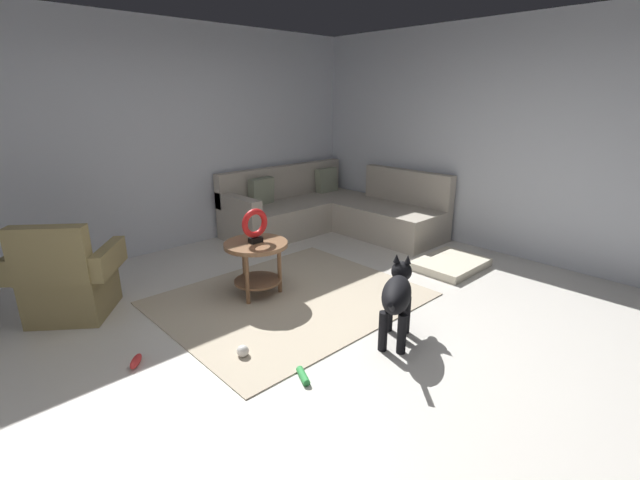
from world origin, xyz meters
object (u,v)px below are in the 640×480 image
sectional_couch (330,212)px  torus_sculpture (255,225)px  dog_toy_ball (243,351)px  dog_toy_bone (136,361)px  dog (397,295)px  armchair (68,282)px  side_table (256,255)px  dog_toy_rope (303,376)px  dog_bed_mat (450,264)px

sectional_couch → torus_sculpture: (-2.00, -1.04, 0.42)m
dog_toy_ball → dog_toy_bone: (-0.62, 0.44, -0.02)m
dog → dog_toy_ball: bearing=-151.0°
dog_toy_bone → armchair: bearing=95.2°
dog_toy_bone → side_table: bearing=15.1°
dog → dog_toy_ball: (-1.04, 0.61, -0.33)m
armchair → dog_toy_rope: bearing=-29.5°
sectional_couch → armchair: (-3.44, -0.27, 0.03)m
armchair → dog_toy_ball: (0.72, -1.56, -0.28)m
dog_toy_rope → armchair: bearing=112.7°
sectional_couch → dog: size_ratio=2.97×
dog_bed_mat → dog_toy_bone: 3.38m
torus_sculpture → dog_toy_ball: (-0.71, -0.80, -0.67)m
dog_toy_rope → sectional_couch: bearing=42.5°
armchair → dog: 2.80m
side_table → dog_toy_rope: size_ratio=3.43×
sectional_couch → dog_toy_bone: 3.63m
sectional_couch → dog_toy_bone: sectional_couch is taller
dog_toy_bone → torus_sculpture: bearing=15.1°
sectional_couch → dog_toy_ball: size_ratio=24.66×
sectional_couch → torus_sculpture: bearing=-152.6°
torus_sculpture → dog_toy_bone: (-1.33, -0.36, -0.68)m
dog_bed_mat → dog_toy_ball: 2.71m
dog_bed_mat → dog_toy_ball: (-2.71, 0.10, 0.00)m
torus_sculpture → dog: torus_sculpture is taller
sectional_couch → dog_bed_mat: 1.96m
sectional_couch → armchair: 3.45m
side_table → dog: bearing=-77.1°
dog → dog_toy_rope: (-0.89, 0.10, -0.35)m
torus_sculpture → dog_toy_ball: size_ratio=3.57×
armchair → dog_toy_ball: size_ratio=10.96×
torus_sculpture → dog_toy_bone: torus_sculpture is taller
side_table → dog: (0.32, -1.41, -0.04)m
dog → dog_toy_rope: size_ratio=4.33×
dog → dog_toy_ball: 1.25m
dog → torus_sculpture: bearing=162.5°
dog_toy_rope → torus_sculpture: bearing=66.7°
armchair → side_table: 1.63m
dog_bed_mat → dog: (-1.67, -0.51, 0.33)m
side_table → dog_toy_ball: (-0.71, -0.80, -0.37)m
armchair → side_table: armchair is taller
side_table → armchair: bearing=152.0°
sectional_couch → side_table: 2.26m
dog_toy_ball → side_table: bearing=48.4°
sectional_couch → side_table: size_ratio=3.75×
dog_toy_rope → dog_toy_bone: size_ratio=0.97×
torus_sculpture → dog_toy_bone: size_ratio=1.81×
side_table → dog_toy_ball: size_ratio=6.58×
side_table → dog_toy_bone: side_table is taller
side_table → dog_toy_bone: size_ratio=3.33×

